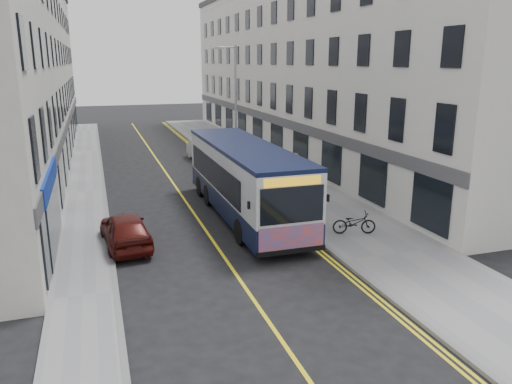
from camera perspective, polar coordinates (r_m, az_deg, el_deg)
ground at (r=18.23m, az=-3.12°, el=-8.22°), size 140.00×140.00×0.00m
pavement_east at (r=30.94m, az=2.33°, el=1.58°), size 4.50×64.00×0.12m
pavement_west at (r=29.12m, az=-18.93°, el=-0.06°), size 2.00×64.00×0.12m
kerb_east at (r=30.25m, az=-1.68°, el=1.29°), size 0.18×64.00×0.13m
kerb_west at (r=29.11m, az=-16.97°, el=0.10°), size 0.18×64.00×0.13m
road_centre_line at (r=29.43m, az=-9.17°, el=0.60°), size 0.12×64.00×0.01m
road_dbl_yellow_inner at (r=30.14m, az=-2.50°, el=1.11°), size 0.10×64.00×0.01m
road_dbl_yellow_outer at (r=30.20m, az=-2.13°, el=1.14°), size 0.10×64.00×0.01m
terrace_east at (r=40.43m, az=5.07°, el=13.85°), size 6.00×46.00×13.00m
terrace_west at (r=37.55m, az=-25.92°, el=12.40°), size 6.00×46.00×13.00m
streetlamp at (r=31.50m, az=-2.48°, el=9.79°), size 1.32×0.18×8.00m
city_bus at (r=23.09m, az=-1.33°, el=1.64°), size 2.74×11.76×3.42m
bicycle at (r=21.15m, az=11.16°, el=-3.48°), size 1.89×1.11×0.94m
pedestrian_near at (r=28.49m, az=4.59°, el=2.53°), size 0.78×0.58×1.95m
pedestrian_far at (r=32.45m, az=-0.48°, el=4.01°), size 0.97×0.79×1.87m
car_white at (r=36.81m, az=-6.07°, el=4.66°), size 1.78×4.35×1.40m
car_maroon at (r=20.27m, az=-14.71°, el=-4.18°), size 2.02×4.23×1.40m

